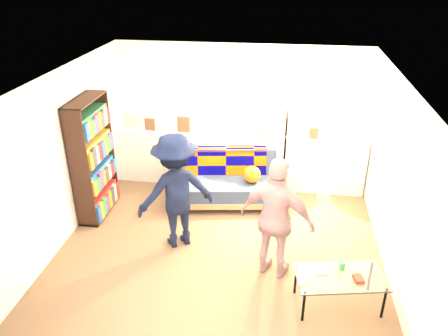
# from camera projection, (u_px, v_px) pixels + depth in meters

# --- Properties ---
(ground) EXTENTS (5.00, 5.00, 0.00)m
(ground) POSITION_uv_depth(u_px,v_px,m) (220.00, 245.00, 6.29)
(ground) COLOR brown
(ground) RESTS_ON ground
(room_shell) EXTENTS (4.60, 5.05, 2.45)m
(room_shell) POSITION_uv_depth(u_px,v_px,m) (225.00, 125.00, 5.96)
(room_shell) COLOR silver
(room_shell) RESTS_ON ground
(half_wall_ledge) EXTENTS (4.45, 0.15, 1.00)m
(half_wall_ledge) POSITION_uv_depth(u_px,v_px,m) (235.00, 161.00, 7.66)
(half_wall_ledge) COLOR silver
(half_wall_ledge) RESTS_ON ground
(ledge_decor) EXTENTS (2.97, 0.02, 0.45)m
(ledge_decor) POSITION_uv_depth(u_px,v_px,m) (222.00, 125.00, 7.37)
(ledge_decor) COLOR brown
(ledge_decor) RESTS_ON half_wall_ledge
(futon_sofa) EXTENTS (1.88, 1.09, 0.76)m
(futon_sofa) POSITION_uv_depth(u_px,v_px,m) (227.00, 182.00, 7.27)
(futon_sofa) COLOR #A57C50
(futon_sofa) RESTS_ON ground
(bookshelf) EXTENTS (0.32, 0.95, 1.89)m
(bookshelf) POSITION_uv_depth(u_px,v_px,m) (93.00, 162.00, 6.74)
(bookshelf) COLOR black
(bookshelf) RESTS_ON ground
(coffee_table) EXTENTS (1.12, 0.75, 0.53)m
(coffee_table) POSITION_uv_depth(u_px,v_px,m) (341.00, 278.00, 5.06)
(coffee_table) COLOR black
(coffee_table) RESTS_ON ground
(floor_lamp) EXTENTS (0.38, 0.32, 1.64)m
(floor_lamp) POSITION_uv_depth(u_px,v_px,m) (286.00, 134.00, 7.02)
(floor_lamp) COLOR black
(floor_lamp) RESTS_ON ground
(person_left) EXTENTS (1.25, 1.09, 1.68)m
(person_left) POSITION_uv_depth(u_px,v_px,m) (176.00, 191.00, 6.00)
(person_left) COLOR black
(person_left) RESTS_ON ground
(person_right) EXTENTS (1.04, 0.69, 1.64)m
(person_right) POSITION_uv_depth(u_px,v_px,m) (277.00, 219.00, 5.41)
(person_right) COLOR pink
(person_right) RESTS_ON ground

